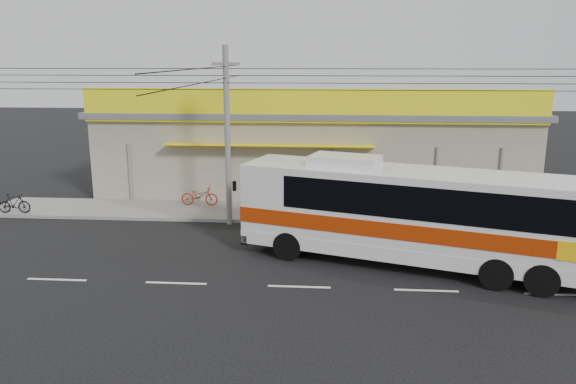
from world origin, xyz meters
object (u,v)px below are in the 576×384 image
Objects in this scene: coach_bus at (420,211)px; utility_pole at (226,78)px; motorbike_red at (199,196)px; motorbike_dark at (14,203)px.

utility_pole is (-7.46, 4.54, 4.29)m from coach_bus.
coach_bus is 9.73m from utility_pole.
coach_bus is 11.80m from motorbike_red.
coach_bus is 18.29m from motorbike_dark.
motorbike_dark is at bearing -178.05° from coach_bus.
coach_bus is at bearing -31.35° from utility_pole.
coach_bus is 6.93× the size of motorbike_red.
coach_bus is at bearing -127.04° from motorbike_red.
utility_pole reaches higher than coach_bus.
motorbike_red is at bearing -78.36° from motorbike_dark.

